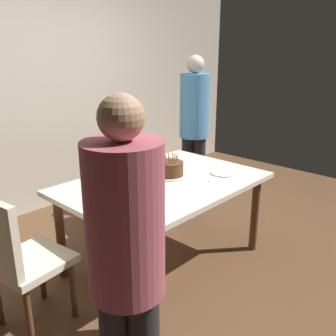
{
  "coord_description": "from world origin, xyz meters",
  "views": [
    {
      "loc": [
        -2.03,
        -1.94,
        1.76
      ],
      "look_at": [
        0.05,
        0.0,
        0.84
      ],
      "focal_mm": 39.66,
      "sensor_mm": 36.0,
      "label": 1
    }
  ],
  "objects_px": {
    "plate_far_side": "(136,176)",
    "birthday_cake": "(170,169)",
    "plate_near_guest": "(224,173)",
    "person_guest": "(194,124)",
    "chair_spindle_back": "(121,180)",
    "person_celebrant": "(127,262)",
    "dining_table": "(164,190)",
    "chair_upholstered": "(18,256)",
    "plate_near_celebrant": "(145,205)"
  },
  "relations": [
    {
      "from": "dining_table",
      "to": "plate_far_side",
      "type": "relative_size",
      "value": 7.32
    },
    {
      "from": "plate_far_side",
      "to": "birthday_cake",
      "type": "bearing_deg",
      "value": -44.56
    },
    {
      "from": "chair_spindle_back",
      "to": "dining_table",
      "type": "bearing_deg",
      "value": -107.38
    },
    {
      "from": "chair_upholstered",
      "to": "person_celebrant",
      "type": "distance_m",
      "value": 1.09
    },
    {
      "from": "plate_near_celebrant",
      "to": "plate_far_side",
      "type": "height_order",
      "value": "same"
    },
    {
      "from": "plate_far_side",
      "to": "chair_spindle_back",
      "type": "height_order",
      "value": "chair_spindle_back"
    },
    {
      "from": "plate_near_celebrant",
      "to": "person_guest",
      "type": "relative_size",
      "value": 0.13
    },
    {
      "from": "chair_spindle_back",
      "to": "chair_upholstered",
      "type": "bearing_deg",
      "value": -152.89
    },
    {
      "from": "plate_near_guest",
      "to": "chair_upholstered",
      "type": "relative_size",
      "value": 0.23
    },
    {
      "from": "plate_near_guest",
      "to": "person_celebrant",
      "type": "relative_size",
      "value": 0.14
    },
    {
      "from": "plate_near_guest",
      "to": "person_guest",
      "type": "relative_size",
      "value": 0.13
    },
    {
      "from": "chair_spindle_back",
      "to": "person_celebrant",
      "type": "relative_size",
      "value": 0.59
    },
    {
      "from": "plate_near_celebrant",
      "to": "person_celebrant",
      "type": "distance_m",
      "value": 0.99
    },
    {
      "from": "person_celebrant",
      "to": "person_guest",
      "type": "height_order",
      "value": "person_guest"
    },
    {
      "from": "birthday_cake",
      "to": "plate_near_guest",
      "type": "xyz_separation_m",
      "value": [
        0.36,
        -0.29,
        -0.05
      ]
    },
    {
      "from": "plate_near_guest",
      "to": "dining_table",
      "type": "bearing_deg",
      "value": 152.95
    },
    {
      "from": "plate_near_guest",
      "to": "person_guest",
      "type": "xyz_separation_m",
      "value": [
        0.62,
        0.84,
        0.22
      ]
    },
    {
      "from": "birthday_cake",
      "to": "person_celebrant",
      "type": "relative_size",
      "value": 0.17
    },
    {
      "from": "dining_table",
      "to": "chair_spindle_back",
      "type": "bearing_deg",
      "value": 72.62
    },
    {
      "from": "birthday_cake",
      "to": "plate_near_celebrant",
      "type": "distance_m",
      "value": 0.64
    },
    {
      "from": "plate_near_celebrant",
      "to": "person_guest",
      "type": "xyz_separation_m",
      "value": [
        1.55,
        0.84,
        0.22
      ]
    },
    {
      "from": "plate_far_side",
      "to": "chair_spindle_back",
      "type": "relative_size",
      "value": 0.23
    },
    {
      "from": "dining_table",
      "to": "chair_upholstered",
      "type": "distance_m",
      "value": 1.21
    },
    {
      "from": "plate_near_guest",
      "to": "person_celebrant",
      "type": "distance_m",
      "value": 1.79
    },
    {
      "from": "chair_upholstered",
      "to": "plate_near_celebrant",
      "type": "bearing_deg",
      "value": -25.62
    },
    {
      "from": "dining_table",
      "to": "person_celebrant",
      "type": "xyz_separation_m",
      "value": [
        -1.17,
        -0.9,
        0.26
      ]
    },
    {
      "from": "plate_far_side",
      "to": "dining_table",
      "type": "bearing_deg",
      "value": -71.93
    },
    {
      "from": "plate_near_guest",
      "to": "birthday_cake",
      "type": "bearing_deg",
      "value": 140.88
    },
    {
      "from": "plate_far_side",
      "to": "person_celebrant",
      "type": "distance_m",
      "value": 1.59
    },
    {
      "from": "chair_upholstered",
      "to": "person_celebrant",
      "type": "xyz_separation_m",
      "value": [
        0.03,
        -1.02,
        0.38
      ]
    },
    {
      "from": "birthday_cake",
      "to": "chair_upholstered",
      "type": "distance_m",
      "value": 1.35
    },
    {
      "from": "dining_table",
      "to": "plate_far_side",
      "type": "distance_m",
      "value": 0.27
    },
    {
      "from": "chair_spindle_back",
      "to": "plate_near_guest",
      "type": "bearing_deg",
      "value": -79.12
    },
    {
      "from": "plate_near_guest",
      "to": "chair_upholstered",
      "type": "bearing_deg",
      "value": 167.88
    },
    {
      "from": "plate_near_guest",
      "to": "chair_spindle_back",
      "type": "xyz_separation_m",
      "value": [
        -0.21,
        1.11,
        -0.28
      ]
    },
    {
      "from": "chair_upholstered",
      "to": "plate_far_side",
      "type": "bearing_deg",
      "value": 6.84
    },
    {
      "from": "dining_table",
      "to": "plate_near_celebrant",
      "type": "xyz_separation_m",
      "value": [
        -0.44,
        -0.25,
        0.09
      ]
    },
    {
      "from": "chair_upholstered",
      "to": "person_guest",
      "type": "height_order",
      "value": "person_guest"
    },
    {
      "from": "chair_spindle_back",
      "to": "person_guest",
      "type": "bearing_deg",
      "value": -17.94
    },
    {
      "from": "plate_near_celebrant",
      "to": "person_celebrant",
      "type": "height_order",
      "value": "person_celebrant"
    },
    {
      "from": "plate_far_side",
      "to": "person_guest",
      "type": "height_order",
      "value": "person_guest"
    },
    {
      "from": "person_celebrant",
      "to": "dining_table",
      "type": "bearing_deg",
      "value": 37.65
    },
    {
      "from": "dining_table",
      "to": "person_guest",
      "type": "xyz_separation_m",
      "value": [
        1.11,
        0.59,
        0.31
      ]
    },
    {
      "from": "dining_table",
      "to": "person_celebrant",
      "type": "height_order",
      "value": "person_celebrant"
    },
    {
      "from": "birthday_cake",
      "to": "plate_far_side",
      "type": "bearing_deg",
      "value": 135.44
    },
    {
      "from": "person_guest",
      "to": "person_celebrant",
      "type": "bearing_deg",
      "value": -146.72
    },
    {
      "from": "birthday_cake",
      "to": "chair_spindle_back",
      "type": "xyz_separation_m",
      "value": [
        0.15,
        0.82,
        -0.34
      ]
    },
    {
      "from": "plate_far_side",
      "to": "person_celebrant",
      "type": "height_order",
      "value": "person_celebrant"
    },
    {
      "from": "dining_table",
      "to": "chair_spindle_back",
      "type": "relative_size",
      "value": 1.7
    },
    {
      "from": "birthday_cake",
      "to": "plate_near_celebrant",
      "type": "xyz_separation_m",
      "value": [
        -0.57,
        -0.29,
        -0.05
      ]
    }
  ]
}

